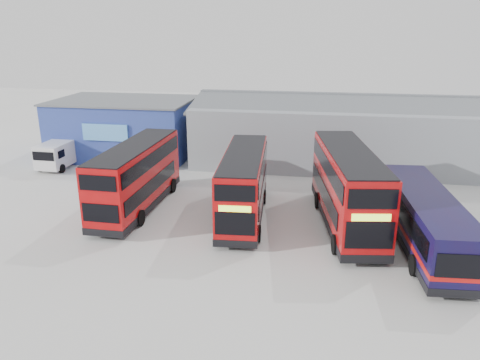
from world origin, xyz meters
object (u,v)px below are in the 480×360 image
office_block (125,127)px  double_decker_left (136,178)px  maintenance_shed (371,131)px  panel_van (61,152)px  double_decker_centre (244,186)px  double_decker_right (347,189)px  single_decker_blue (425,222)px

office_block → double_decker_left: 14.06m
maintenance_shed → panel_van: (-25.95, -6.53, -1.36)m
double_decker_left → double_decker_centre: 7.02m
panel_van → office_block: bearing=50.0°
double_decker_centre → double_decker_right: double_decker_right is taller
double_decker_left → double_decker_right: bearing=179.2°
double_decker_right → panel_van: size_ratio=2.17×
maintenance_shed → double_decker_centre: size_ratio=3.05×
maintenance_shed → double_decker_left: bearing=-137.3°
panel_van → double_decker_right: bearing=-19.0°
double_decker_right → single_decker_blue: bearing=-38.8°
double_decker_left → single_decker_blue: (17.24, -2.70, -0.64)m
office_block → double_decker_left: (6.08, -12.66, -0.44)m
maintenance_shed → single_decker_blue: 17.46m
office_block → double_decker_right: (19.33, -13.06, -0.28)m
panel_van → maintenance_shed: bearing=15.3°
double_decker_right → single_decker_blue: size_ratio=0.99×
maintenance_shed → panel_van: 26.79m
double_decker_centre → double_decker_right: (6.22, -0.17, 0.22)m
office_block → double_decker_right: 23.33m
single_decker_blue → office_block: bearing=-37.7°
maintenance_shed → double_decker_centre: 17.35m
double_decker_right → double_decker_centre: bearing=169.6°
maintenance_shed → single_decker_blue: size_ratio=2.70×
double_decker_left → panel_van: size_ratio=1.98×
double_decker_left → panel_van: bearing=-38.1°
double_decker_centre → office_block: bearing=131.4°
double_decker_centre → panel_van: 19.01m
single_decker_blue → maintenance_shed: bearing=-89.9°
double_decker_right → single_decker_blue: 4.69m
office_block → double_decker_left: office_block is taller
office_block → single_decker_blue: 27.95m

